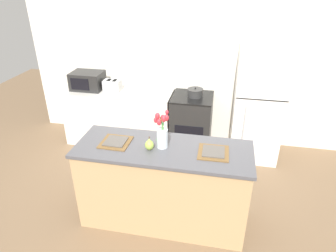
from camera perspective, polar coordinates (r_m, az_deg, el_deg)
name	(u,v)px	position (r m, az deg, el deg)	size (l,w,h in m)	color
ground_plane	(164,218)	(3.62, -0.81, -17.03)	(10.00, 10.00, 0.00)	brown
back_wall	(190,58)	(4.71, 4.28, 12.81)	(5.20, 0.08, 2.70)	silver
kitchen_island	(163,185)	(3.31, -0.86, -11.15)	(1.80, 0.66, 0.95)	tan
back_counter	(120,117)	(4.90, -9.11, 1.79)	(1.68, 0.60, 0.88)	silver
stove_range	(191,123)	(4.65, 4.47, 0.58)	(0.60, 0.61, 0.88)	black
refrigerator	(258,104)	(4.49, 16.80, 3.97)	(0.68, 0.67, 1.67)	white
flower_vase	(162,133)	(2.97, -1.13, -1.39)	(0.16, 0.14, 0.39)	silver
pear_figurine	(149,145)	(2.98, -3.57, -3.54)	(0.09, 0.09, 0.15)	#9EBC47
plate_setting_left	(116,142)	(3.16, -9.90, -2.97)	(0.30, 0.30, 0.02)	brown
plate_setting_right	(213,152)	(2.98, 8.65, -4.91)	(0.30, 0.30, 0.02)	brown
toaster	(112,85)	(4.72, -10.55, 7.62)	(0.28, 0.18, 0.17)	#B7BABC
cooking_pot	(195,93)	(4.45, 5.21, 6.35)	(0.23, 0.23, 0.14)	#2D2D2D
microwave	(88,81)	(4.87, -15.07, 8.36)	(0.48, 0.37, 0.27)	black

